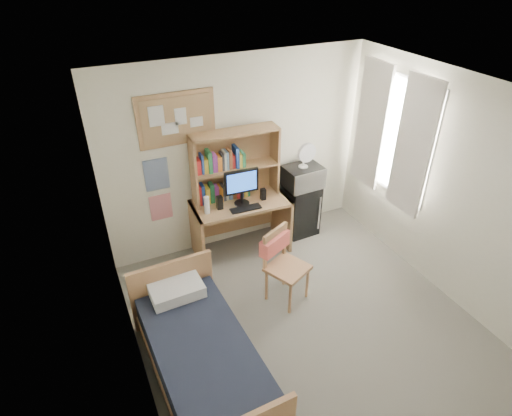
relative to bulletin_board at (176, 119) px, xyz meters
name	(u,v)px	position (x,y,z in m)	size (l,w,h in m)	color
floor	(315,336)	(0.78, -2.08, -1.93)	(3.60, 4.20, 0.02)	gray
ceiling	(340,106)	(0.78, -2.08, 0.68)	(3.60, 4.20, 0.02)	white
wall_back	(238,155)	(0.78, 0.02, -0.62)	(3.60, 0.04, 2.60)	white
wall_left	(133,298)	(-1.02, -2.08, -0.62)	(0.04, 4.20, 2.60)	white
wall_right	(465,199)	(2.58, -2.08, -0.62)	(0.04, 4.20, 2.60)	white
window_unit	(393,135)	(2.53, -0.88, -0.32)	(0.10, 1.40, 1.70)	white
curtain_left	(413,148)	(2.50, -1.28, -0.32)	(0.04, 0.55, 1.70)	white
curtain_right	(371,125)	(2.50, -0.48, -0.32)	(0.04, 0.55, 1.70)	white
bulletin_board	(176,119)	(0.00, 0.00, 0.00)	(0.94, 0.03, 0.64)	tan
poster_wave	(156,175)	(-0.32, 0.01, -0.67)	(0.30, 0.01, 0.42)	navy
poster_japan	(161,207)	(-0.32, 0.01, -1.14)	(0.28, 0.01, 0.36)	red
desk	(241,226)	(0.65, -0.32, -1.52)	(1.27, 0.63, 0.79)	tan
desk_chair	(288,268)	(0.77, -1.43, -1.45)	(0.47, 0.47, 0.94)	tan
mini_fridge	(300,208)	(1.62, -0.24, -1.53)	(0.45, 0.45, 0.77)	black
bed	(203,361)	(-0.50, -2.07, -1.67)	(0.89, 1.79, 0.49)	black
hutch	(235,165)	(0.66, -0.17, -0.66)	(1.13, 0.29, 0.93)	tan
monitor	(242,188)	(0.65, -0.38, -0.89)	(0.45, 0.04, 0.48)	black
keyboard	(246,209)	(0.64, -0.52, -1.12)	(0.40, 0.13, 0.02)	black
speaker_left	(220,203)	(0.35, -0.37, -1.04)	(0.07, 0.07, 0.18)	black
speaker_right	(263,194)	(0.95, -0.39, -1.05)	(0.06, 0.06, 0.16)	black
water_bottle	(207,205)	(0.17, -0.40, -1.01)	(0.07, 0.07, 0.23)	white
hoodie	(275,243)	(0.69, -1.25, -1.19)	(0.42, 0.13, 0.20)	#EC6559
microwave	(303,176)	(1.62, -0.26, -1.00)	(0.51, 0.39, 0.29)	silver
desk_fan	(304,156)	(1.62, -0.26, -0.69)	(0.26, 0.26, 0.33)	white
pillow	(176,289)	(-0.52, -1.32, -1.36)	(0.55, 0.38, 0.13)	white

